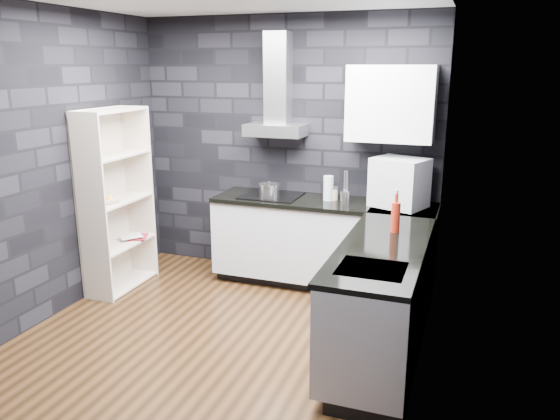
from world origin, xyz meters
The scene contains 27 objects.
ground centered at (0.00, 0.00, 0.00)m, with size 3.20×3.20×0.00m, color #3C2412.
wall_back centered at (0.00, 1.62, 1.35)m, with size 3.20×0.05×2.70m, color black.
wall_front centered at (0.00, -1.62, 1.35)m, with size 3.20×0.05×2.70m, color black.
wall_left centered at (-1.62, 0.00, 1.35)m, with size 0.05×3.20×2.70m, color black.
wall_right centered at (1.62, 0.00, 1.35)m, with size 0.05×3.20×2.70m, color black.
toekick_back centered at (0.50, 1.34, 0.05)m, with size 2.18×0.50×0.10m, color black.
toekick_right centered at (1.34, 0.10, 0.05)m, with size 0.50×1.78×0.10m, color black.
counter_back_cab centered at (0.50, 1.30, 0.48)m, with size 2.20×0.60×0.76m, color silver.
counter_right_cab centered at (1.30, 0.10, 0.48)m, with size 0.60×1.80×0.76m, color silver.
counter_back_top centered at (0.50, 1.29, 0.88)m, with size 2.20×0.62×0.04m, color black.
counter_right_top centered at (1.29, 0.10, 0.88)m, with size 0.62×1.80×0.04m, color black.
counter_corner_top centered at (1.30, 1.30, 0.88)m, with size 0.62×0.62×0.04m, color black.
hood_body centered at (-0.05, 1.43, 1.56)m, with size 0.60×0.34×0.12m, color #A9AAAE.
hood_chimney centered at (-0.05, 1.50, 2.07)m, with size 0.24×0.20×0.90m, color #A9AAAE.
upper_cabinet centered at (1.10, 1.43, 1.85)m, with size 0.80×0.35×0.70m, color silver.
cooktop centered at (-0.05, 1.30, 0.91)m, with size 0.58×0.50×0.01m, color black.
sink_rim centered at (1.30, -0.40, 0.89)m, with size 0.44×0.40×0.01m, color #A9AAAE.
pot centered at (-0.04, 1.22, 0.97)m, with size 0.20×0.20×0.12m, color silver.
glass_vase centered at (0.54, 1.32, 1.02)m, with size 0.10×0.10×0.24m, color silver.
storage_jar centered at (0.58, 1.35, 0.96)m, with size 0.10×0.10×0.12m, color #CCB28D.
utensil_crock centered at (0.73, 1.27, 0.96)m, with size 0.09×0.09×0.11m, color silver.
appliance_garage centered at (1.23, 1.31, 1.12)m, with size 0.47×0.37×0.47m, color #B3B6BB.
red_bottle centered at (1.32, 0.47, 1.02)m, with size 0.07×0.07×0.24m, color maroon.
bookshelf centered at (-1.42, 0.59, 0.90)m, with size 0.34×0.80×1.80m, color beige.
fruit_bowl centered at (-1.42, 0.45, 0.94)m, with size 0.24×0.24×0.06m, color silver.
book_red centered at (-1.42, 0.77, 0.57)m, with size 0.18×0.02×0.24m, color maroon.
book_second centered at (-1.44, 0.78, 0.59)m, with size 0.16×0.02×0.22m, color #B2B2B2.
Camera 1 is at (1.87, -3.78, 2.19)m, focal length 35.00 mm.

